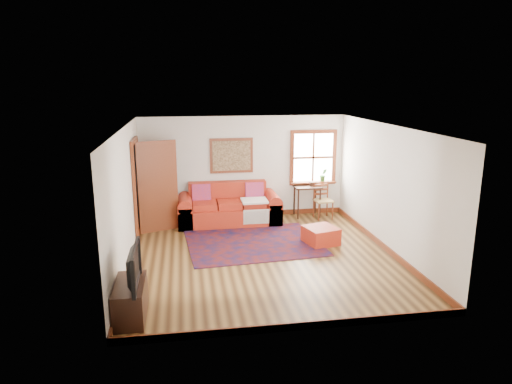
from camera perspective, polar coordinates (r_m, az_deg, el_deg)
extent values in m
plane|color=#432912|center=(8.94, 0.84, -8.03)|extent=(5.50, 5.50, 0.00)
cube|color=silver|center=(11.21, -1.55, 3.12)|extent=(5.00, 0.04, 2.50)
cube|color=silver|center=(5.98, 5.44, -6.52)|extent=(5.00, 0.04, 2.50)
cube|color=silver|center=(8.50, -15.98, -0.86)|extent=(0.04, 5.50, 2.50)
cube|color=silver|center=(9.31, 16.21, 0.36)|extent=(0.04, 5.50, 2.50)
cube|color=white|center=(8.34, 0.90, 8.13)|extent=(5.00, 5.50, 0.04)
cube|color=maroon|center=(11.48, -1.51, -2.75)|extent=(5.00, 0.03, 0.12)
cube|color=maroon|center=(8.86, -15.37, -8.33)|extent=(0.03, 5.50, 0.12)
cube|color=maroon|center=(9.63, 15.66, -6.54)|extent=(0.03, 5.50, 0.12)
cube|color=white|center=(11.52, 7.14, 4.31)|extent=(1.00, 0.02, 1.20)
cube|color=maroon|center=(11.42, 7.25, 7.49)|extent=(1.18, 0.06, 0.09)
cube|color=maroon|center=(11.63, 7.06, 1.16)|extent=(1.18, 0.06, 0.09)
cube|color=maroon|center=(11.37, 4.51, 4.25)|extent=(0.09, 0.06, 1.20)
cube|color=maroon|center=(11.67, 9.74, 4.34)|extent=(0.09, 0.06, 1.20)
cube|color=maroon|center=(11.50, 7.16, 4.30)|extent=(1.00, 0.04, 0.05)
cube|color=maroon|center=(11.56, 7.16, 1.21)|extent=(1.15, 0.20, 0.04)
imported|color=#2C6423|center=(11.57, 8.41, 2.12)|extent=(0.18, 0.15, 0.33)
cube|color=black|center=(10.10, -14.81, 0.16)|extent=(0.02, 0.90, 2.05)
cube|color=maroon|center=(9.61, -14.91, -0.51)|extent=(0.06, 0.09, 2.05)
cube|color=maroon|center=(10.57, -14.40, 0.79)|extent=(0.06, 0.09, 2.05)
cube|color=maroon|center=(9.90, -15.02, 6.20)|extent=(0.06, 1.08, 0.09)
cube|color=maroon|center=(10.35, -12.17, 0.64)|extent=(0.86, 0.35, 2.05)
cube|color=silver|center=(10.32, -12.20, 1.19)|extent=(0.56, 0.22, 1.33)
cube|color=maroon|center=(11.10, -3.09, 4.57)|extent=(1.05, 0.04, 0.85)
cube|color=tan|center=(11.07, -3.07, 4.54)|extent=(0.92, 0.03, 0.72)
cube|color=#59110C|center=(9.61, -0.33, -6.37)|extent=(2.88, 2.38, 0.02)
cube|color=#B12A16|center=(10.90, -3.37, -2.84)|extent=(2.41, 1.00, 0.42)
cube|color=#B12A16|center=(11.12, -3.59, 0.01)|extent=(1.87, 0.27, 0.52)
cube|color=#B12A16|center=(10.84, -8.84, -2.79)|extent=(0.34, 1.00, 0.52)
cube|color=#B12A16|center=(11.03, 2.00, -2.34)|extent=(0.34, 1.00, 0.52)
cube|color=red|center=(10.91, -6.84, -0.17)|extent=(0.44, 0.21, 0.46)
cube|color=red|center=(11.03, -0.20, 0.08)|extent=(0.44, 0.21, 0.46)
cube|color=silver|center=(10.69, -0.20, -1.08)|extent=(0.61, 0.55, 0.04)
cube|color=#B12A16|center=(9.65, 8.09, -5.39)|extent=(0.76, 0.76, 0.35)
cube|color=black|center=(11.37, 6.45, 0.66)|extent=(0.65, 0.49, 0.04)
cylinder|color=black|center=(11.20, 5.31, -1.57)|extent=(0.04, 0.04, 0.74)
cylinder|color=black|center=(11.35, 8.01, -1.44)|extent=(0.04, 0.04, 0.74)
cylinder|color=black|center=(11.58, 4.81, -1.04)|extent=(0.04, 0.04, 0.74)
cylinder|color=black|center=(11.72, 7.43, -0.93)|extent=(0.04, 0.04, 0.74)
cube|color=tan|center=(11.32, 8.41, -1.09)|extent=(0.45, 0.44, 0.04)
cylinder|color=maroon|center=(11.16, 7.86, -2.53)|extent=(0.04, 0.04, 0.43)
cylinder|color=maroon|center=(11.30, 9.54, -2.39)|extent=(0.04, 0.04, 0.43)
cylinder|color=maroon|center=(11.40, 7.26, -0.94)|extent=(0.04, 0.04, 0.90)
cylinder|color=maroon|center=(11.54, 8.91, -0.82)|extent=(0.04, 0.04, 0.90)
cube|color=maroon|center=(11.41, 8.13, 0.32)|extent=(0.36, 0.06, 0.27)
cube|color=black|center=(6.94, -15.43, -12.91)|extent=(0.42, 0.94, 0.52)
imported|color=black|center=(6.67, -15.60, -8.98)|extent=(0.13, 0.97, 0.56)
cylinder|color=silver|center=(7.18, -14.85, -8.91)|extent=(0.12, 0.12, 0.18)
cylinder|color=#FFA53F|center=(7.19, -14.84, -9.13)|extent=(0.07, 0.07, 0.12)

